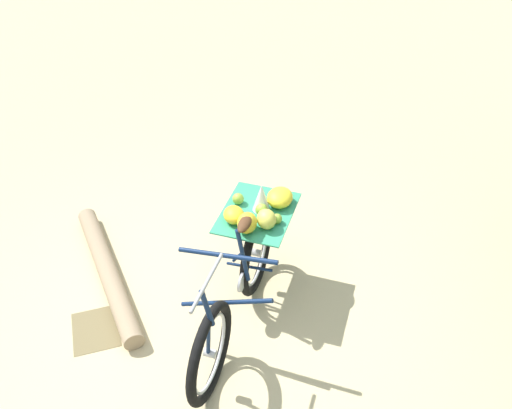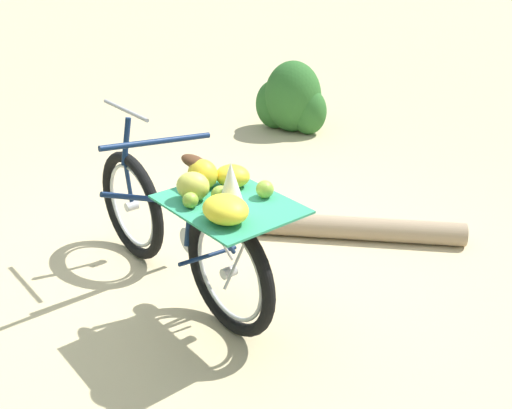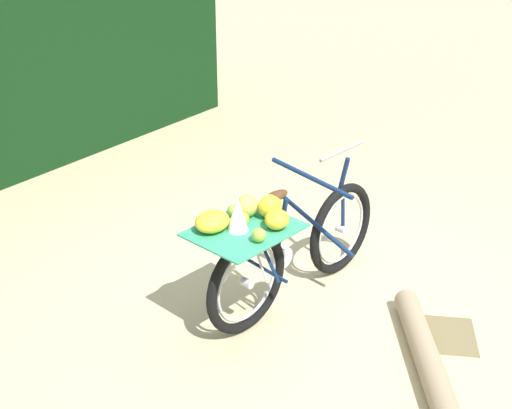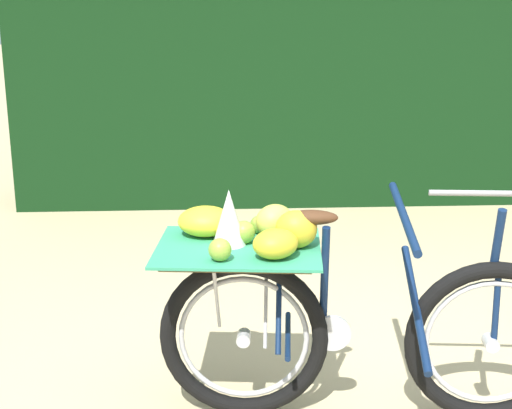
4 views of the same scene
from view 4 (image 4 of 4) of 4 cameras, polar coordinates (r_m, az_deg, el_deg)
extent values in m
cube|color=black|center=(6.76, 5.55, 10.84)|extent=(5.23, 3.45, 2.45)
torus|color=black|center=(3.33, 17.68, -10.15)|extent=(0.64, 0.47, 0.73)
torus|color=#B7B7BC|center=(3.33, 17.68, -10.15)|extent=(0.48, 0.34, 0.57)
cylinder|color=#B7B7BC|center=(3.33, 17.68, -10.15)|extent=(0.09, 0.10, 0.06)
torus|color=black|center=(3.22, -0.96, -10.27)|extent=(0.64, 0.47, 0.73)
torus|color=#B7B7BC|center=(3.22, -0.96, -10.27)|extent=(0.48, 0.34, 0.57)
cylinder|color=#B7B7BC|center=(3.22, -0.96, -10.27)|extent=(0.09, 0.10, 0.06)
cylinder|color=#0F2347|center=(3.19, 12.24, -7.63)|extent=(0.43, 0.60, 0.30)
cylinder|color=#0F2347|center=(3.05, 11.36, -0.89)|extent=(0.44, 0.61, 0.11)
cylinder|color=#0F2347|center=(3.11, 5.32, -5.83)|extent=(0.09, 0.11, 0.49)
cylinder|color=#0F2347|center=(3.21, 2.48, -10.09)|extent=(0.24, 0.33, 0.05)
cylinder|color=#0F2347|center=(3.12, 1.79, -6.56)|extent=(0.20, 0.28, 0.47)
cylinder|color=#0F2347|center=(3.27, 18.07, -7.77)|extent=(0.05, 0.06, 0.30)
cylinder|color=#0F2347|center=(3.17, 18.16, -2.82)|extent=(0.08, 0.10, 0.30)
cylinder|color=gray|center=(3.10, 17.95, 0.83)|extent=(0.44, 0.32, 0.02)
ellipsoid|color=#4C2D19|center=(3.02, 4.31, -1.00)|extent=(0.23, 0.20, 0.06)
cylinder|color=#B7B7BC|center=(3.21, 5.93, -9.87)|extent=(0.14, 0.11, 0.16)
cylinder|color=#B7B7BC|center=(3.14, 0.77, -7.18)|extent=(0.13, 0.18, 0.39)
cylinder|color=#B7B7BC|center=(3.15, -3.07, -7.11)|extent=(0.15, 0.21, 0.39)
cube|color=brown|center=(3.07, -1.36, -3.67)|extent=(0.74, 0.70, 0.02)
cube|color=#33936B|center=(3.07, -1.36, -3.35)|extent=(0.87, 0.83, 0.01)
ellipsoid|color=gold|center=(2.91, 1.51, -3.06)|extent=(0.20, 0.17, 0.12)
ellipsoid|color=gold|center=(3.03, 3.13, -1.92)|extent=(0.22, 0.22, 0.16)
ellipsoid|color=#CCC64C|center=(3.15, 1.45, -1.32)|extent=(0.18, 0.15, 0.15)
ellipsoid|color=yellow|center=(3.19, -3.93, -1.30)|extent=(0.31, 0.30, 0.13)
sphere|color=#8CAD38|center=(2.89, -2.80, -3.51)|extent=(0.09, 0.09, 0.09)
sphere|color=#8CAD38|center=(3.09, -0.95, -2.16)|extent=(0.10, 0.10, 0.10)
sphere|color=#8CAD38|center=(3.22, 0.27, -1.56)|extent=(0.08, 0.08, 0.08)
cone|color=white|center=(3.05, -2.10, -1.00)|extent=(0.19, 0.19, 0.24)
camera|label=1|loc=(5.23, 45.11, 30.82)|focal=38.90mm
camera|label=2|loc=(5.17, -26.80, 17.68)|focal=42.99mm
camera|label=3|loc=(3.25, -90.37, 20.81)|focal=49.09mm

